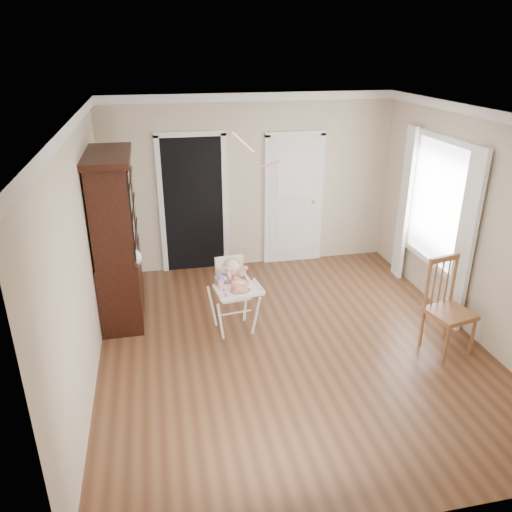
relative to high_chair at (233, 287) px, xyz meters
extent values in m
plane|color=#502E1B|center=(0.62, -0.49, -0.60)|extent=(5.00, 5.00, 0.00)
plane|color=white|center=(0.62, -0.49, 2.10)|extent=(5.00, 5.00, 0.00)
plane|color=beige|center=(0.62, 2.01, 0.75)|extent=(4.50, 0.00, 4.50)
plane|color=beige|center=(-1.63, -0.49, 0.75)|extent=(0.00, 5.00, 5.00)
plane|color=beige|center=(2.87, -0.49, 0.75)|extent=(0.00, 5.00, 5.00)
cube|color=black|center=(-0.28, 2.00, 0.45)|extent=(0.90, 0.03, 2.10)
cube|color=white|center=(-0.77, 1.99, 0.45)|extent=(0.08, 0.05, 2.18)
cube|color=white|center=(0.21, 1.99, 0.45)|extent=(0.08, 0.05, 2.18)
cube|color=white|center=(-0.28, 1.99, 1.54)|extent=(1.06, 0.05, 0.08)
cube|color=white|center=(1.32, 1.99, 0.43)|extent=(0.80, 0.05, 2.05)
cube|color=white|center=(0.88, 1.99, 0.43)|extent=(0.08, 0.05, 2.13)
cube|color=white|center=(1.76, 1.99, 0.43)|extent=(0.08, 0.05, 2.13)
sphere|color=gold|center=(1.64, 1.95, 0.40)|extent=(0.06, 0.06, 0.06)
cube|color=white|center=(2.85, 0.31, 0.80)|extent=(0.02, 1.20, 1.60)
cube|color=white|center=(2.83, 0.31, 1.64)|extent=(0.06, 1.36, 0.08)
cube|color=white|center=(2.77, -0.47, 0.55)|extent=(0.08, 0.28, 2.30)
cube|color=white|center=(2.77, 1.09, 0.55)|extent=(0.08, 0.28, 2.30)
cylinder|color=white|center=(-0.20, -0.23, -0.34)|extent=(0.11, 0.12, 0.56)
cylinder|color=white|center=(0.25, -0.17, -0.34)|extent=(0.12, 0.11, 0.56)
cylinder|color=white|center=(-0.25, 0.18, -0.34)|extent=(0.12, 0.11, 0.56)
cylinder|color=white|center=(0.20, 0.24, -0.34)|extent=(0.11, 0.12, 0.56)
cylinder|color=white|center=(0.01, -0.04, -0.34)|extent=(0.43, 0.08, 0.02)
cube|color=beige|center=(0.00, 0.01, -0.08)|extent=(0.39, 0.38, 0.07)
cube|color=beige|center=(-0.18, -0.02, 0.03)|extent=(0.08, 0.32, 0.17)
cube|color=beige|center=(0.18, 0.03, 0.03)|extent=(0.08, 0.32, 0.17)
cube|color=beige|center=(-0.02, 0.16, 0.14)|extent=(0.36, 0.10, 0.41)
cube|color=white|center=(0.03, -0.22, 0.06)|extent=(0.57, 0.44, 0.03)
cube|color=white|center=(0.05, -0.40, 0.08)|extent=(0.52, 0.09, 0.04)
ellipsoid|color=beige|center=(0.00, 0.03, 0.06)|extent=(0.22, 0.19, 0.25)
sphere|color=beige|center=(0.00, 0.03, 0.26)|extent=(0.20, 0.20, 0.18)
sphere|color=red|center=(0.00, -0.02, 0.11)|extent=(0.13, 0.13, 0.13)
sphere|color=red|center=(-0.02, -0.05, 0.22)|extent=(0.06, 0.06, 0.06)
sphere|color=red|center=(0.15, -0.02, 0.26)|extent=(0.06, 0.06, 0.06)
cylinder|color=silver|center=(0.04, -0.24, 0.08)|extent=(0.24, 0.24, 0.01)
cylinder|color=#D02443|center=(0.04, -0.24, 0.13)|extent=(0.19, 0.19, 0.10)
cylinder|color=#F2E08C|center=(0.06, -0.26, 0.18)|extent=(0.08, 0.08, 0.02)
cylinder|color=pink|center=(-0.17, -0.11, 0.13)|extent=(0.07, 0.07, 0.11)
cylinder|color=#8463AE|center=(-0.17, -0.11, 0.21)|extent=(0.08, 0.08, 0.03)
cone|color=#8463AE|center=(-0.17, -0.11, 0.24)|extent=(0.03, 0.03, 0.04)
cube|color=black|center=(-1.37, 0.69, -0.14)|extent=(0.50, 1.21, 0.91)
cube|color=black|center=(-1.37, 0.69, 0.91)|extent=(0.46, 1.21, 1.21)
cube|color=black|center=(-1.13, 0.39, 0.91)|extent=(0.02, 0.52, 1.06)
cube|color=black|center=(-1.13, 0.99, 0.91)|extent=(0.02, 0.52, 1.06)
cube|color=black|center=(-1.37, 0.69, 1.54)|extent=(0.54, 1.29, 0.08)
ellipsoid|color=white|center=(-1.17, 0.34, 0.36)|extent=(0.20, 0.16, 0.22)
cube|color=brown|center=(2.37, -0.96, -0.10)|extent=(0.55, 0.55, 0.05)
cylinder|color=brown|center=(2.22, -1.20, -0.35)|extent=(0.04, 0.04, 0.49)
cylinder|color=brown|center=(2.61, -1.11, -0.35)|extent=(0.04, 0.04, 0.49)
cylinder|color=brown|center=(2.13, -0.81, -0.35)|extent=(0.04, 0.04, 0.49)
cylinder|color=brown|center=(2.52, -0.72, -0.35)|extent=(0.04, 0.04, 0.49)
cylinder|color=brown|center=(2.13, -0.80, 0.22)|extent=(0.04, 0.04, 0.64)
cylinder|color=brown|center=(2.52, -0.71, 0.22)|extent=(0.04, 0.04, 0.64)
cube|color=brown|center=(2.32, -0.76, 0.50)|extent=(0.42, 0.13, 0.07)
camera|label=1|loc=(-0.84, -5.41, 2.77)|focal=35.00mm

